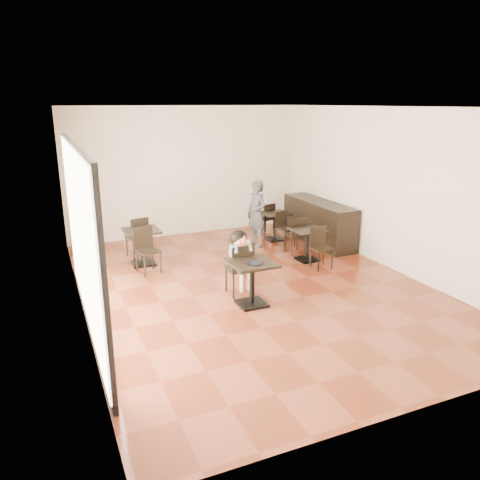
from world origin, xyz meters
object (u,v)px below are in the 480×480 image
cafe_table_left (142,247)px  cafe_table_back (275,226)px  chair_back_b (286,229)px  child_chair (239,269)px  child (239,262)px  adult_patron (256,214)px  chair_back_a (265,219)px  chair_left_a (137,237)px  chair_left_b (148,251)px  chair_mid_a (295,235)px  chair_mid_b (322,249)px  child_table (252,283)px  cafe_table_mid (307,245)px

cafe_table_left → cafe_table_back: (3.39, 0.54, -0.04)m
chair_back_b → child_chair: bearing=-148.6°
child → chair_back_b: child is taller
adult_patron → chair_back_a: adult_patron is taller
child_chair → cafe_table_back: (2.14, 2.75, -0.12)m
child → cafe_table_left: bearing=119.3°
child_chair → child: 0.12m
adult_patron → chair_back_a: size_ratio=1.90×
chair_back_a → chair_back_b: size_ratio=1.00×
chair_left_a → chair_left_b: same height
chair_left_a → chair_back_a: chair_left_a is taller
chair_back_a → chair_back_b: same height
cafe_table_back → chair_left_a: bearing=179.8°
adult_patron → chair_back_b: (0.65, -0.25, -0.37)m
chair_mid_a → chair_mid_b: size_ratio=1.00×
child_chair → cafe_table_left: (-1.24, 2.21, -0.08)m
child_chair → chair_left_a: 3.03m
adult_patron → chair_mid_a: (0.56, -0.82, -0.36)m
child_table → chair_back_a: chair_back_a is taller
child → cafe_table_left: 2.54m
chair_mid_a → chair_left_a: size_ratio=0.92×
chair_left_a → adult_patron: bearing=159.4°
cafe_table_mid → chair_mid_a: 0.55m
child_chair → cafe_table_left: child_chair is taller
child → chair_left_b: child is taller
child_chair → chair_back_a: 3.94m
child → chair_mid_a: size_ratio=1.39×
child_table → chair_back_b: (2.14, 2.75, 0.03)m
child_chair → chair_left_a: bearing=-65.8°
adult_patron → chair_back_a: (0.65, 0.85, -0.37)m
chair_mid_a → chair_back_b: chair_mid_a is taller
cafe_table_left → chair_back_a: chair_back_a is taller
child_table → child: bearing=90.0°
cafe_table_mid → chair_mid_b: 0.55m
cafe_table_mid → chair_back_a: 2.22m
cafe_table_mid → chair_back_b: chair_back_b is taller
adult_patron → cafe_table_left: size_ratio=2.07×
chair_mid_a → chair_left_b: bearing=0.7°
child_table → chair_mid_a: chair_mid_a is taller
child_chair → chair_back_b: (2.14, 2.20, -0.05)m
adult_patron → child_table: bearing=-40.8°
chair_mid_a → chair_left_a: 3.49m
child_chair → chair_mid_b: 2.13m
child_table → cafe_table_back: bearing=57.0°
child → chair_mid_b: 2.13m
chair_left_a → chair_back_a: 3.43m
child_chair → chair_left_a: child_chair is taller
chair_mid_b → chair_back_b: size_ratio=1.02×
child_table → chair_left_b: 2.54m
child_table → chair_back_b: 3.49m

